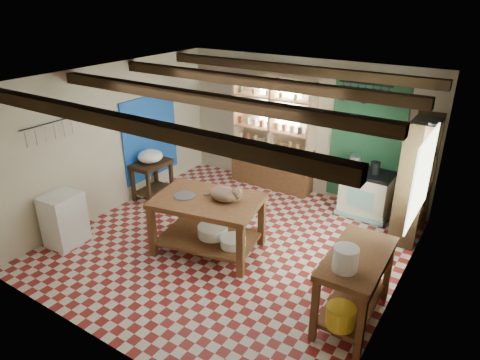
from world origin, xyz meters
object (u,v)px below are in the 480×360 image
Objects in this scene: prep_table at (152,180)px; cat at (224,194)px; stove at (366,193)px; white_cabinet at (64,219)px; right_counter at (354,287)px; work_table at (208,225)px.

cat is at bearing -20.18° from prep_table.
cat is at bearing -119.98° from stove.
right_counter reaches higher than white_cabinet.
work_table is 1.85× the size of stove.
white_cabinet is at bearing -173.91° from cat.
stove is at bearing 44.63° from work_table.
work_table is 2.40m from right_counter.
white_cabinet is 4.47m from right_counter.
prep_table is 0.58× the size of right_counter.
white_cabinet is (-0.02, -1.95, 0.05)m from prep_table.
cat reaches higher than prep_table.
stove is at bearing 37.56° from cat.
work_table is at bearing -24.65° from prep_table.
white_cabinet is 1.87× the size of cat.
white_cabinet reaches higher than stove.
white_cabinet is at bearing -171.42° from right_counter.
right_counter is 2.84× the size of cat.
right_counter is (4.38, -1.15, 0.09)m from prep_table.
work_table reaches higher than stove.
white_cabinet is (-2.02, -1.07, -0.02)m from work_table.
prep_table is 0.87× the size of white_cabinet.
cat reaches higher than stove.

